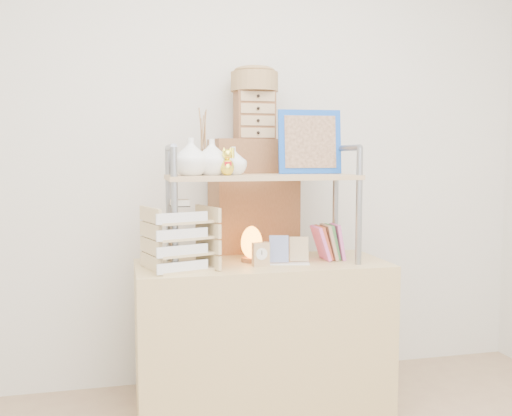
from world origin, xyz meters
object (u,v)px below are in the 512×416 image
Objects in this scene: desk at (262,338)px; cabinet at (254,263)px; letter_tray at (180,242)px; salt_lamp at (251,244)px.

desk is 0.48m from cabinet.
desk is 0.65m from letter_tray.
letter_tray is at bearing -169.84° from desk.
desk is 0.89× the size of cabinet.
cabinet is 7.75× the size of salt_lamp.
cabinet is at bearing 75.14° from salt_lamp.
cabinet reaches higher than desk.
letter_tray is (-0.44, -0.44, 0.20)m from cabinet.
salt_lamp is (-0.05, 0.03, 0.46)m from desk.
salt_lamp is (0.35, 0.10, -0.04)m from letter_tray.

